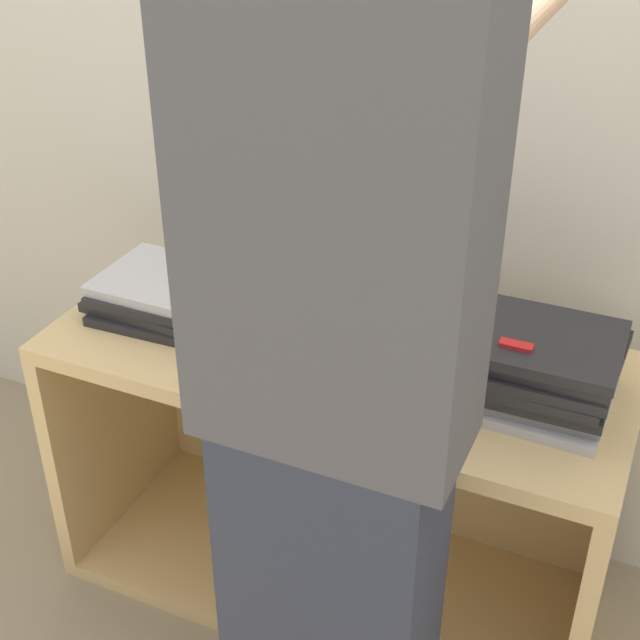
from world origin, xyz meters
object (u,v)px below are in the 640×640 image
Objects in this scene: laptop_open at (347,318)px; laptop_stack_right at (519,364)px; laptop_stack_left at (178,297)px; person at (336,406)px.

laptop_open is 0.98× the size of laptop_stack_right.
laptop_stack_left is at bearing -171.02° from laptop_open.
person reaches higher than laptop_open.
laptop_open reaches higher than laptop_stack_left.
person reaches higher than laptop_stack_left.
laptop_open is 0.38m from laptop_stack_right.
laptop_open reaches higher than laptop_stack_right.
person is at bearing -38.34° from laptop_stack_left.
laptop_stack_right is at bearing 67.35° from person.
laptop_stack_left is 1.00× the size of laptop_stack_right.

